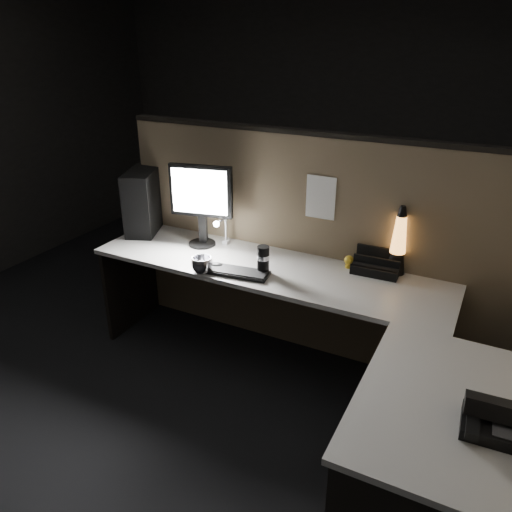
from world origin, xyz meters
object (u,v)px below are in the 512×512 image
at_px(lava_lamp, 398,246).
at_px(desk_phone, 492,419).
at_px(keyboard, 235,272).
at_px(pc_tower, 144,201).
at_px(monitor, 201,198).

height_order(lava_lamp, desk_phone, lava_lamp).
bearing_deg(keyboard, desk_phone, -33.16).
relative_size(pc_tower, desk_phone, 1.95).
bearing_deg(pc_tower, desk_phone, -45.63).
bearing_deg(pc_tower, keyboard, -42.09).
xyz_separation_m(keyboard, desk_phone, (1.48, -0.70, 0.04)).
relative_size(keyboard, desk_phone, 1.80).
bearing_deg(keyboard, monitor, 137.06).
height_order(monitor, desk_phone, monitor).
xyz_separation_m(keyboard, lava_lamp, (0.86, 0.46, 0.17)).
distance_m(monitor, desk_phone, 2.17).
distance_m(monitor, keyboard, 0.61).
height_order(pc_tower, keyboard, pc_tower).
bearing_deg(monitor, keyboard, -47.52).
xyz_separation_m(monitor, lava_lamp, (1.29, 0.16, -0.16)).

